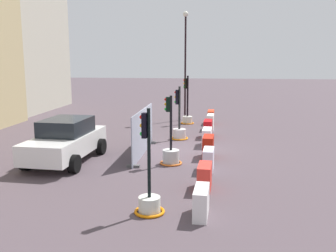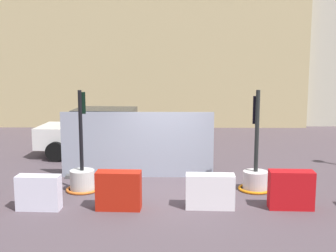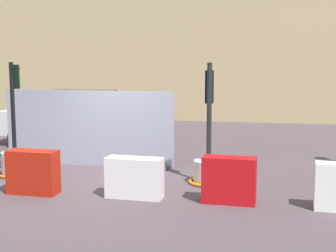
{
  "view_description": "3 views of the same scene",
  "coord_description": "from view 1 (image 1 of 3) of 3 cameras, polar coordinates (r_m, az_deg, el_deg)",
  "views": [
    {
      "loc": [
        -16.61,
        -1.49,
        4.15
      ],
      "look_at": [
        -2.76,
        0.22,
        1.61
      ],
      "focal_mm": 40.36,
      "sensor_mm": 36.0,
      "label": 1
    },
    {
      "loc": [
        0.19,
        -11.17,
        3.55
      ],
      "look_at": [
        0.05,
        0.73,
        1.68
      ],
      "focal_mm": 46.66,
      "sensor_mm": 36.0,
      "label": 2
    },
    {
      "loc": [
        3.63,
        -10.87,
        2.89
      ],
      "look_at": [
        1.36,
        0.9,
        1.19
      ],
      "focal_mm": 54.07,
      "sensor_mm": 36.0,
      "label": 3
    }
  ],
  "objects": [
    {
      "name": "traffic_light_2",
      "position": [
        19.46,
        1.69,
        -0.69
      ],
      "size": [
        0.91,
        0.91,
        2.72
      ],
      "color": "beige",
      "rests_on": "ground_plane"
    },
    {
      "name": "construction_barrier_0",
      "position": [
        10.19,
        5.04,
        -11.39
      ],
      "size": [
        1.1,
        0.42,
        0.78
      ],
      "color": "silver",
      "rests_on": "ground_plane"
    },
    {
      "name": "traffic_light_1",
      "position": [
        14.92,
        0.41,
        -4.09
      ],
      "size": [
        0.89,
        0.89,
        2.71
      ],
      "color": "beige",
      "rests_on": "ground_plane"
    },
    {
      "name": "site_fence_panel",
      "position": [
        16.34,
        -3.8,
        -1.04
      ],
      "size": [
        4.55,
        0.5,
        1.97
      ],
      "color": "#8E96A7",
      "rests_on": "ground_plane"
    },
    {
      "name": "construction_barrier_7",
      "position": [
        24.01,
        6.48,
        1.33
      ],
      "size": [
        1.11,
        0.42,
        0.86
      ],
      "color": "red",
      "rests_on": "ground_plane"
    },
    {
      "name": "ground_plane",
      "position": [
        17.18,
        1.87,
        -3.68
      ],
      "size": [
        120.0,
        120.0,
        0.0
      ],
      "primitive_type": "plane",
      "color": "#4E4148"
    },
    {
      "name": "construction_barrier_2",
      "position": [
        14.14,
        6.12,
        -5.09
      ],
      "size": [
        1.03,
        0.42,
        0.83
      ],
      "color": "silver",
      "rests_on": "ground_plane"
    },
    {
      "name": "construction_barrier_4",
      "position": [
        18.07,
        5.91,
        -1.69
      ],
      "size": [
        1.17,
        0.46,
        0.83
      ],
      "color": "white",
      "rests_on": "ground_plane"
    },
    {
      "name": "construction_barrier_6",
      "position": [
        22.07,
        6.42,
        0.58
      ],
      "size": [
        1.13,
        0.41,
        0.9
      ],
      "color": "white",
      "rests_on": "ground_plane"
    },
    {
      "name": "construction_barrier_3",
      "position": [
        15.95,
        6.09,
        -3.14
      ],
      "size": [
        1.07,
        0.48,
        0.92
      ],
      "color": "#AD1C0E",
      "rests_on": "ground_plane"
    },
    {
      "name": "street_lamp_post",
      "position": [
        25.3,
        2.64,
        11.11
      ],
      "size": [
        0.36,
        0.36,
        7.1
      ],
      "color": "black",
      "rests_on": "ground_plane"
    },
    {
      "name": "construction_barrier_1",
      "position": [
        12.17,
        5.54,
        -7.67
      ],
      "size": [
        1.06,
        0.46,
        0.81
      ],
      "color": "red",
      "rests_on": "ground_plane"
    },
    {
      "name": "traffic_light_0",
      "position": [
        10.34,
        -2.88,
        -10.66
      ],
      "size": [
        0.83,
        0.83,
        2.86
      ],
      "color": "silver",
      "rests_on": "ground_plane"
    },
    {
      "name": "traffic_light_3",
      "position": [
        24.02,
        2.93,
        1.69
      ],
      "size": [
        0.84,
        0.84,
        3.03
      ],
      "color": "silver",
      "rests_on": "ground_plane"
    },
    {
      "name": "car_white_van",
      "position": [
        15.74,
        -15.17,
        -2.09
      ],
      "size": [
        4.57,
        2.42,
        1.74
      ],
      "color": "white",
      "rests_on": "ground_plane"
    },
    {
      "name": "construction_barrier_5",
      "position": [
        19.94,
        6.04,
        -0.43
      ],
      "size": [
        1.06,
        0.46,
        0.92
      ],
      "color": "red",
      "rests_on": "ground_plane"
    }
  ]
}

